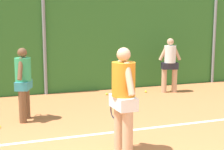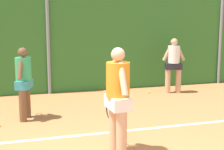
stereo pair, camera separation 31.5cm
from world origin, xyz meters
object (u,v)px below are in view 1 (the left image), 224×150
tennis_ball_1 (107,94)px  tennis_ball_4 (146,92)px  player_foreground_near (123,95)px  player_midcourt (23,80)px  player_backcourt_far (170,62)px

tennis_ball_1 → tennis_ball_4: same height
player_foreground_near → tennis_ball_4: bearing=-32.2°
tennis_ball_1 → tennis_ball_4: size_ratio=1.00×
tennis_ball_1 → player_midcourt: bearing=-144.7°
player_midcourt → player_foreground_near: bearing=-130.7°
player_foreground_near → tennis_ball_1: player_foreground_near is taller
player_foreground_near → player_backcourt_far: player_foreground_near is taller
player_backcourt_far → tennis_ball_4: (-0.71, 0.17, -0.91)m
tennis_ball_4 → tennis_ball_1: bearing=176.2°
tennis_ball_1 → tennis_ball_4: (1.24, -0.08, 0.00)m
player_foreground_near → tennis_ball_1: 4.50m
player_backcourt_far → tennis_ball_4: 1.16m
player_foreground_near → tennis_ball_1: size_ratio=27.43×
player_midcourt → player_backcourt_far: (4.47, 1.53, 0.02)m
player_foreground_near → player_backcourt_far: 5.03m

